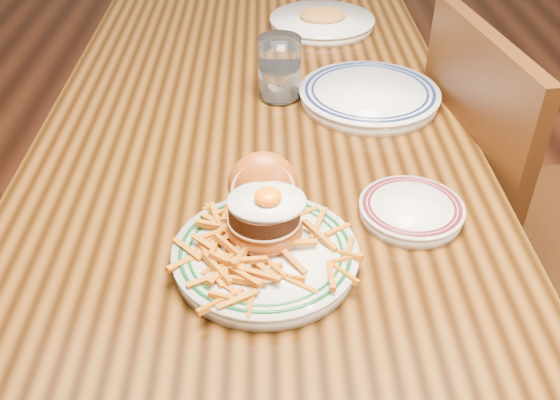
{
  "coord_description": "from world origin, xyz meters",
  "views": [
    {
      "loc": [
        0.03,
        -1.09,
        1.38
      ],
      "look_at": [
        0.04,
        -0.4,
        0.86
      ],
      "focal_mm": 40.0,
      "sensor_mm": 36.0,
      "label": 1
    }
  ],
  "objects_px": {
    "table": "(257,159)",
    "side_plate": "(411,209)",
    "main_plate": "(265,237)",
    "chair_right": "(504,217)"
  },
  "relations": [
    {
      "from": "table",
      "to": "side_plate",
      "type": "relative_size",
      "value": 9.53
    },
    {
      "from": "table",
      "to": "main_plate",
      "type": "height_order",
      "value": "main_plate"
    },
    {
      "from": "side_plate",
      "to": "table",
      "type": "bearing_deg",
      "value": 130.9
    },
    {
      "from": "table",
      "to": "side_plate",
      "type": "height_order",
      "value": "side_plate"
    },
    {
      "from": "side_plate",
      "to": "main_plate",
      "type": "bearing_deg",
      "value": -157.53
    },
    {
      "from": "chair_right",
      "to": "main_plate",
      "type": "xyz_separation_m",
      "value": [
        -0.53,
        -0.39,
        0.28
      ]
    },
    {
      "from": "table",
      "to": "chair_right",
      "type": "xyz_separation_m",
      "value": [
        0.55,
        -0.01,
        -0.16
      ]
    },
    {
      "from": "table",
      "to": "chair_right",
      "type": "height_order",
      "value": "chair_right"
    },
    {
      "from": "table",
      "to": "main_plate",
      "type": "bearing_deg",
      "value": -87.36
    },
    {
      "from": "main_plate",
      "to": "table",
      "type": "bearing_deg",
      "value": 90.97
    }
  ]
}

